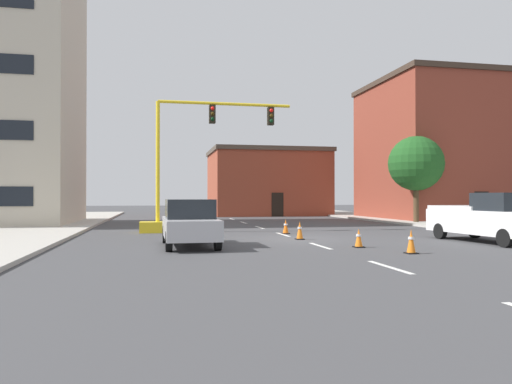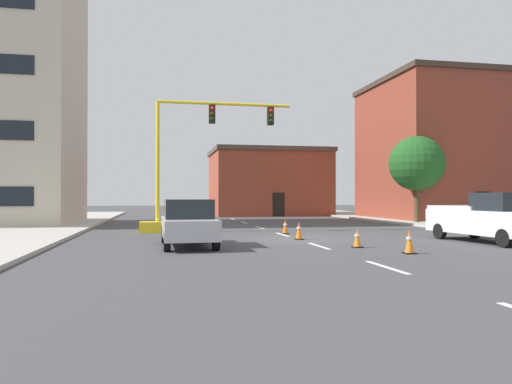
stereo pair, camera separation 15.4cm
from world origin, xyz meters
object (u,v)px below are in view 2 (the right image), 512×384
at_px(pickup_truck_white, 489,218).
at_px(traffic_cone_roadside_c, 357,238).
at_px(traffic_cone_roadside_b, 285,227).
at_px(traffic_signal_gantry, 176,190).
at_px(sedan_silver_near_left, 188,222).
at_px(tree_right_mid, 417,164).
at_px(traffic_cone_roadside_d, 409,242).
at_px(traffic_cone_roadside_a, 299,231).

bearing_deg(pickup_truck_white, traffic_cone_roadside_c, -172.51).
bearing_deg(traffic_cone_roadside_b, traffic_cone_roadside_c, -82.03).
xyz_separation_m(traffic_signal_gantry, traffic_cone_roadside_b, (5.25, -2.22, -1.82)).
bearing_deg(sedan_silver_near_left, tree_right_mid, 36.44).
bearing_deg(pickup_truck_white, sedan_silver_near_left, 176.07).
height_order(tree_right_mid, sedan_silver_near_left, tree_right_mid).
relative_size(traffic_signal_gantry, tree_right_mid, 1.34).
distance_m(pickup_truck_white, traffic_cone_roadside_d, 5.87).
height_order(traffic_cone_roadside_a, traffic_cone_roadside_c, traffic_cone_roadside_a).
xyz_separation_m(traffic_signal_gantry, traffic_cone_roadside_a, (5.02, -5.39, -1.79)).
bearing_deg(traffic_cone_roadside_b, sedan_silver_near_left, -134.58).
xyz_separation_m(pickup_truck_white, traffic_cone_roadside_c, (-5.96, -0.78, -0.64)).
bearing_deg(traffic_cone_roadside_c, traffic_signal_gantry, 124.71).
bearing_deg(traffic_cone_roadside_a, tree_right_mid, 41.49).
xyz_separation_m(traffic_cone_roadside_b, traffic_cone_roadside_d, (1.83, -8.82, 0.03)).
height_order(tree_right_mid, pickup_truck_white, tree_right_mid).
bearing_deg(traffic_signal_gantry, tree_right_mid, 15.26).
bearing_deg(traffic_cone_roadside_b, traffic_cone_roadside_d, -78.30).
relative_size(traffic_cone_roadside_c, traffic_cone_roadside_d, 0.87).
height_order(pickup_truck_white, traffic_cone_roadside_c, pickup_truck_white).
distance_m(pickup_truck_white, traffic_cone_roadside_b, 9.12).
relative_size(pickup_truck_white, sedan_silver_near_left, 1.22).
relative_size(tree_right_mid, traffic_cone_roadside_a, 7.55).
bearing_deg(traffic_signal_gantry, traffic_cone_roadside_d, -57.36).
height_order(sedan_silver_near_left, traffic_cone_roadside_c, sedan_silver_near_left).
height_order(pickup_truck_white, traffic_cone_roadside_b, pickup_truck_white).
distance_m(traffic_signal_gantry, tree_right_mid, 16.77).
xyz_separation_m(tree_right_mid, traffic_cone_roadside_c, (-9.89, -13.32, -3.72)).
xyz_separation_m(tree_right_mid, traffic_cone_roadside_d, (-9.00, -15.43, -3.67)).
bearing_deg(traffic_signal_gantry, traffic_cone_roadside_a, -47.01).
relative_size(pickup_truck_white, traffic_cone_roadside_d, 7.02).
distance_m(traffic_signal_gantry, traffic_cone_roadside_d, 13.24).
relative_size(sedan_silver_near_left, traffic_cone_roadside_a, 5.79).
xyz_separation_m(tree_right_mid, traffic_cone_roadside_a, (-11.05, -9.77, -3.67)).
bearing_deg(tree_right_mid, pickup_truck_white, -107.39).
height_order(traffic_signal_gantry, traffic_cone_roadside_d, traffic_signal_gantry).
distance_m(tree_right_mid, traffic_cone_roadside_c, 17.00).
bearing_deg(tree_right_mid, sedan_silver_near_left, -143.56).
bearing_deg(traffic_cone_roadside_d, sedan_silver_near_left, 151.56).
relative_size(tree_right_mid, sedan_silver_near_left, 1.30).
bearing_deg(traffic_cone_roadside_d, traffic_signal_gantry, 122.64).
relative_size(tree_right_mid, traffic_cone_roadside_c, 8.58).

